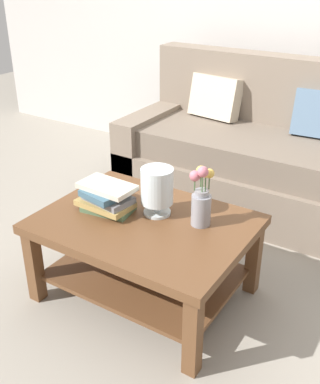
# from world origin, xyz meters

# --- Properties ---
(ground_plane) EXTENTS (10.00, 10.00, 0.00)m
(ground_plane) POSITION_xyz_m (0.00, 0.00, 0.00)
(ground_plane) COLOR gray
(back_wall) EXTENTS (6.40, 0.12, 2.70)m
(back_wall) POSITION_xyz_m (0.00, 1.65, 1.35)
(back_wall) COLOR #BCB7B2
(back_wall) RESTS_ON ground
(couch) EXTENTS (1.96, 0.90, 1.06)m
(couch) POSITION_xyz_m (0.11, 0.94, 0.36)
(couch) COLOR #7A6B5B
(couch) RESTS_ON ground
(coffee_table) EXTENTS (1.08, 0.81, 0.48)m
(coffee_table) POSITION_xyz_m (0.03, -0.44, 0.34)
(coffee_table) COLOR brown
(coffee_table) RESTS_ON ground
(book_stack_main) EXTENTS (0.31, 0.23, 0.15)m
(book_stack_main) POSITION_xyz_m (-0.21, -0.46, 0.55)
(book_stack_main) COLOR #51704C
(book_stack_main) RESTS_ON coffee_table
(glass_hurricane_vase) EXTENTS (0.17, 0.17, 0.26)m
(glass_hurricane_vase) POSITION_xyz_m (0.04, -0.34, 0.63)
(glass_hurricane_vase) COLOR silver
(glass_hurricane_vase) RESTS_ON coffee_table
(flower_pitcher) EXTENTS (0.11, 0.11, 0.33)m
(flower_pitcher) POSITION_xyz_m (0.28, -0.31, 0.62)
(flower_pitcher) COLOR gray
(flower_pitcher) RESTS_ON coffee_table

